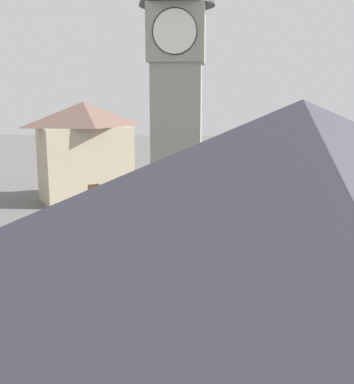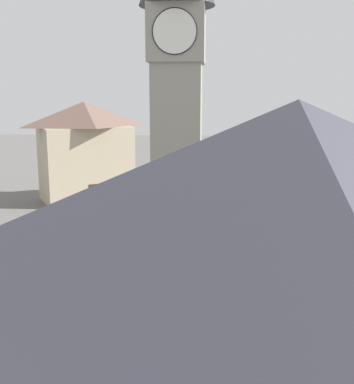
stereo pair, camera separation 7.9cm
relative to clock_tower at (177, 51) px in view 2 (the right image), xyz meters
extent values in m
plane|color=#605E5B|center=(0.00, 0.00, -13.24)|extent=(200.00, 200.00, 0.00)
cube|color=gray|center=(0.00, 0.00, -12.94)|extent=(3.71, 3.71, 0.60)
cube|color=gray|center=(0.00, 0.00, -6.67)|extent=(2.97, 2.97, 11.94)
cube|color=gray|center=(0.00, 0.00, 0.93)|extent=(3.33, 3.33, 3.27)
cylinder|color=white|center=(0.00, 1.69, 0.93)|extent=(2.49, 0.04, 2.49)
torus|color=black|center=(0.00, 1.70, 0.93)|extent=(2.55, 0.06, 2.55)
cube|color=black|center=(0.00, 1.73, 1.21)|extent=(0.05, 0.02, 0.70)
cube|color=black|center=(0.37, 1.73, 0.93)|extent=(0.95, 0.02, 0.04)
cylinder|color=white|center=(0.00, -1.69, 0.93)|extent=(2.49, 0.04, 2.49)
torus|color=black|center=(0.00, -1.70, 0.93)|extent=(2.55, 0.06, 2.55)
cylinder|color=black|center=(-10.11, -3.38, -12.92)|extent=(0.52, 0.66, 0.64)
cylinder|color=black|center=(-8.74, -4.20, -12.92)|extent=(0.52, 0.66, 0.64)
cube|color=black|center=(-9.02, -3.11, -12.87)|extent=(1.49, 0.96, 0.16)
cube|color=#2D5BB7|center=(7.78, 2.28, -12.65)|extent=(4.37, 2.55, 0.64)
cube|color=#28333D|center=(7.63, 2.32, -12.03)|extent=(2.39, 1.98, 0.64)
cylinder|color=black|center=(9.16, 2.80, -12.92)|extent=(0.67, 0.35, 0.64)
cylinder|color=black|center=(8.81, 1.23, -12.92)|extent=(0.67, 0.35, 0.64)
cylinder|color=black|center=(6.75, 3.33, -12.92)|extent=(0.67, 0.35, 0.64)
cylinder|color=black|center=(6.41, 1.77, -12.92)|extent=(0.67, 0.35, 0.64)
cube|color=black|center=(9.75, 1.84, -12.87)|extent=(0.48, 1.65, 0.16)
cube|color=black|center=(-5.37, 4.12, -12.65)|extent=(4.26, 3.90, 0.64)
cube|color=#28333D|center=(-5.49, 4.22, -12.03)|extent=(2.61, 2.53, 0.64)
cylinder|color=black|center=(-3.91, 3.97, -12.92)|extent=(0.64, 0.57, 0.64)
cylinder|color=black|center=(-4.92, 2.73, -12.92)|extent=(0.64, 0.57, 0.64)
cylinder|color=black|center=(-5.82, 5.52, -12.92)|extent=(0.64, 0.57, 0.64)
cylinder|color=black|center=(-6.83, 4.28, -12.92)|extent=(0.64, 0.57, 0.64)
cube|color=black|center=(-3.80, 2.85, -12.87)|extent=(1.14, 1.37, 0.16)
cube|color=#236B38|center=(8.49, 8.31, -12.65)|extent=(4.23, 2.06, 0.64)
cube|color=#28333D|center=(8.64, 8.32, -12.03)|extent=(2.23, 1.74, 0.64)
cylinder|color=black|center=(7.34, 7.40, -12.92)|extent=(0.66, 0.28, 0.64)
cylinder|color=black|center=(7.20, 9.00, -12.92)|extent=(0.66, 0.28, 0.64)
cylinder|color=black|center=(9.79, 7.62, -12.92)|extent=(0.66, 0.28, 0.64)
cylinder|color=black|center=(9.65, 9.21, -12.92)|extent=(0.66, 0.28, 0.64)
cube|color=black|center=(6.48, 8.13, -12.87)|extent=(0.27, 1.67, 0.16)
cylinder|color=black|center=(8.69, -5.31, -12.92)|extent=(0.30, 0.66, 0.64)
cylinder|color=black|center=(9.02, -7.74, -12.92)|extent=(0.30, 0.66, 0.64)
cube|color=black|center=(9.37, -4.41, -12.87)|extent=(1.67, 0.34, 0.16)
cylinder|color=black|center=(-9.78, -1.13, -12.83)|extent=(0.13, 0.13, 0.82)
cylinder|color=black|center=(-9.69, -1.28, -12.83)|extent=(0.13, 0.13, 0.82)
cube|color=#386BB7|center=(-9.73, -1.21, -12.12)|extent=(0.38, 0.42, 0.60)
cylinder|color=#386BB7|center=(-9.86, -1.01, -12.17)|extent=(0.09, 0.09, 0.60)
cylinder|color=#386BB7|center=(-9.61, -1.41, -12.17)|extent=(0.09, 0.09, 0.60)
sphere|color=#9E7051|center=(-9.73, -1.21, -11.67)|extent=(0.22, 0.22, 0.22)
sphere|color=black|center=(-9.74, -1.21, -11.65)|extent=(0.20, 0.20, 0.20)
cylinder|color=brown|center=(3.49, -9.05, -12.10)|extent=(0.44, 0.44, 2.29)
sphere|color=#337033|center=(3.49, -9.05, -9.20)|extent=(5.00, 5.00, 5.00)
cube|color=tan|center=(-10.89, 18.10, -9.45)|extent=(10.36, 9.26, 7.58)
pyramid|color=brown|center=(-10.89, 18.10, -4.41)|extent=(10.87, 9.73, 2.50)
cube|color=#422819|center=(-9.45, 15.70, -12.19)|extent=(0.98, 0.64, 2.10)
pyramid|color=#383842|center=(3.55, -22.12, -4.17)|extent=(11.33, 8.60, 3.02)
cylinder|color=black|center=(-1.62, 10.29, -11.16)|extent=(0.12, 0.12, 4.15)
sphere|color=beige|center=(-1.62, 10.29, -8.91)|extent=(0.36, 0.36, 0.36)
camera|label=1|loc=(2.28, -29.16, -2.62)|focal=44.10mm
camera|label=2|loc=(2.36, -29.15, -2.62)|focal=44.10mm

